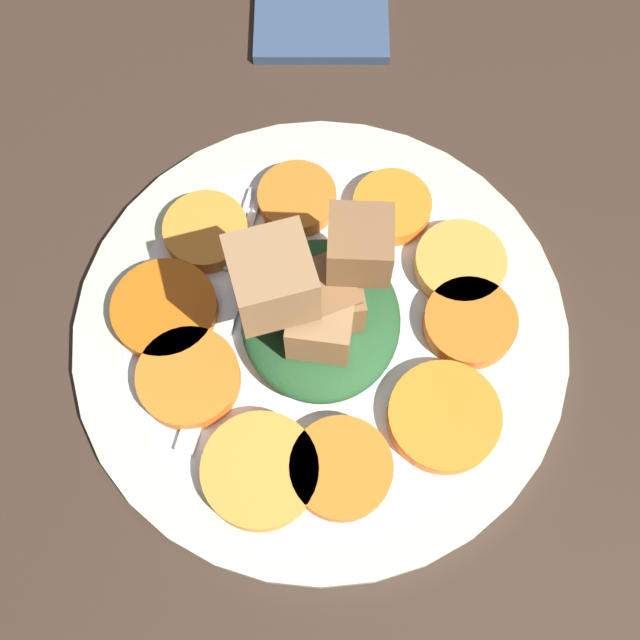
{
  "coord_description": "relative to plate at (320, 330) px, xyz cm",
  "views": [
    {
      "loc": [
        18.08,
        0.04,
        48.3
      ],
      "look_at": [
        0.0,
        0.0,
        4.1
      ],
      "focal_mm": 45.0,
      "sensor_mm": 36.0,
      "label": 1
    }
  ],
  "objects": [
    {
      "name": "carrot_slice_8",
      "position": [
        0.24,
        8.97,
        1.21
      ],
      "size": [
        5.6,
        5.6,
        1.27
      ],
      "primitive_type": "cylinder",
      "color": "orange",
      "rests_on": "plate"
    },
    {
      "name": "carrot_slice_1",
      "position": [
        -8.57,
        -1.53,
        1.21
      ],
      "size": [
        5.06,
        5.06,
        1.27
      ],
      "primitive_type": "cylinder",
      "color": "orange",
      "rests_on": "plate"
    },
    {
      "name": "carrot_slice_3",
      "position": [
        -0.78,
        -9.43,
        1.21
      ],
      "size": [
        6.39,
        6.39,
        1.27
      ],
      "primitive_type": "cylinder",
      "color": "#D45E12",
      "rests_on": "plate"
    },
    {
      "name": "plate",
      "position": [
        0.0,
        0.0,
        0.0
      ],
      "size": [
        30.2,
        30.2,
        1.05
      ],
      "color": "beige",
      "rests_on": "table_slab"
    },
    {
      "name": "carrot_slice_9",
      "position": [
        -3.94,
        8.62,
        1.21
      ],
      "size": [
        5.64,
        5.64,
        1.27
      ],
      "primitive_type": "cylinder",
      "color": "#F99539",
      "rests_on": "plate"
    },
    {
      "name": "table_slab",
      "position": [
        0.0,
        0.0,
        -1.52
      ],
      "size": [
        120.0,
        120.0,
        2.0
      ],
      "primitive_type": "cube",
      "color": "#38281E",
      "rests_on": "ground"
    },
    {
      "name": "carrot_slice_4",
      "position": [
        3.53,
        -7.71,
        1.21
      ],
      "size": [
        6.06,
        6.06,
        1.27
      ],
      "primitive_type": "cylinder",
      "color": "orange",
      "rests_on": "plate"
    },
    {
      "name": "carrot_slice_7",
      "position": [
        5.83,
        7.08,
        1.21
      ],
      "size": [
        6.51,
        6.51,
        1.27
      ],
      "primitive_type": "cylinder",
      "color": "orange",
      "rests_on": "plate"
    },
    {
      "name": "fork",
      "position": [
        -1.14,
        -5.54,
        0.78
      ],
      "size": [
        17.53,
        5.91,
        0.4
      ],
      "rotation": [
        0.0,
        0.0,
        -0.24
      ],
      "color": "silver",
      "rests_on": "plate"
    },
    {
      "name": "carrot_slice_5",
      "position": [
        8.95,
        -3.37,
        1.21
      ],
      "size": [
        6.61,
        6.61,
        1.27
      ],
      "primitive_type": "cylinder",
      "color": "orange",
      "rests_on": "plate"
    },
    {
      "name": "center_pile",
      "position": [
        0.13,
        -0.12,
        4.12
      ],
      "size": [
        10.56,
        9.74,
        10.58
      ],
      "color": "#235128",
      "rests_on": "plate"
    },
    {
      "name": "carrot_slice_0",
      "position": [
        -7.96,
        4.52,
        1.21
      ],
      "size": [
        5.05,
        5.05,
        1.27
      ],
      "primitive_type": "cylinder",
      "color": "orange",
      "rests_on": "plate"
    },
    {
      "name": "carrot_slice_6",
      "position": [
        8.82,
        1.16,
        1.21
      ],
      "size": [
        5.82,
        5.82,
        1.27
      ],
      "primitive_type": "cylinder",
      "color": "orange",
      "rests_on": "plate"
    },
    {
      "name": "carrot_slice_2",
      "position": [
        -6.17,
        -7.24,
        1.21
      ],
      "size": [
        5.33,
        5.33,
        1.27
      ],
      "primitive_type": "cylinder",
      "color": "orange",
      "rests_on": "plate"
    }
  ]
}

